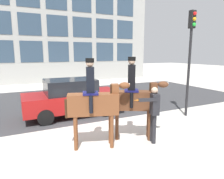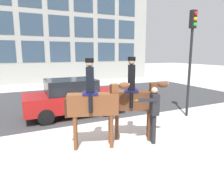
{
  "view_description": "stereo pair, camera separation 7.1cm",
  "coord_description": "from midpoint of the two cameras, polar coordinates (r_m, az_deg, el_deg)",
  "views": [
    {
      "loc": [
        -2.61,
        -6.78,
        2.76
      ],
      "look_at": [
        0.23,
        -0.89,
        1.58
      ],
      "focal_mm": 32.0,
      "sensor_mm": 36.0,
      "label": 1
    },
    {
      "loc": [
        -2.55,
        -6.81,
        2.76
      ],
      "look_at": [
        0.23,
        -0.89,
        1.58
      ],
      "focal_mm": 32.0,
      "sensor_mm": 36.0,
      "label": 2
    }
  ],
  "objects": [
    {
      "name": "street_car_near_lane",
      "position": [
        9.16,
        -11.5,
        -2.13
      ],
      "size": [
        4.26,
        1.93,
        1.64
      ],
      "color": "maroon",
      "rests_on": "ground_plane"
    },
    {
      "name": "traffic_light",
      "position": [
        9.26,
        21.3,
        11.01
      ],
      "size": [
        0.24,
        0.29,
        4.51
      ],
      "color": "black",
      "rests_on": "ground_plane"
    },
    {
      "name": "mounted_horse_lead",
      "position": [
        5.82,
        -5.46,
        -3.56
      ],
      "size": [
        1.84,
        0.86,
        2.63
      ],
      "rotation": [
        0.0,
        0.0,
        -0.3
      ],
      "color": "brown",
      "rests_on": "ground_plane"
    },
    {
      "name": "ground_plane",
      "position": [
        7.78,
        -4.7,
        -10.56
      ],
      "size": [
        80.0,
        80.0,
        0.0
      ],
      "primitive_type": "plane",
      "color": "beige"
    },
    {
      "name": "mounted_horse_companion",
      "position": [
        6.42,
        6.1,
        -2.38
      ],
      "size": [
        1.75,
        1.15,
        2.66
      ],
      "rotation": [
        0.0,
        0.0,
        -0.5
      ],
      "color": "#59331E",
      "rests_on": "ground_plane"
    },
    {
      "name": "road_surface",
      "position": [
        12.15,
        -12.8,
        -3.1
      ],
      "size": [
        21.87,
        8.5,
        0.01
      ],
      "color": "#38383A",
      "rests_on": "ground_plane"
    },
    {
      "name": "pedestrian_bystander",
      "position": [
        6.28,
        11.44,
        -5.83
      ],
      "size": [
        0.9,
        0.45,
        1.77
      ],
      "rotation": [
        0.0,
        0.0,
        2.86
      ],
      "color": "#232328",
      "rests_on": "ground_plane"
    }
  ]
}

